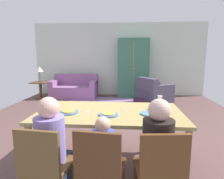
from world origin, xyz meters
TOP-DOWN VIEW (x-y plane):
  - ground_plane at (0.00, 0.50)m, footprint 6.41×6.19m
  - back_wall at (0.00, 3.64)m, footprint 6.41×0.10m
  - dining_table at (0.10, -1.38)m, footprint 1.92×1.08m
  - plate_near_man at (-0.43, -1.50)m, footprint 0.25×0.25m
  - pizza_near_man at (-0.43, -1.50)m, footprint 0.17×0.17m
  - plate_near_child at (0.10, -1.56)m, footprint 0.25×0.25m
  - pizza_near_child at (0.10, -1.56)m, footprint 0.17×0.17m
  - plate_near_woman at (0.63, -1.48)m, footprint 0.25×0.25m
  - wine_glass at (0.79, -1.20)m, footprint 0.07×0.07m
  - fork at (-0.19, -1.43)m, footprint 0.02×0.15m
  - knife at (0.27, -1.28)m, footprint 0.06×0.17m
  - dining_chair_man at (-0.44, -2.28)m, footprint 0.46×0.46m
  - person_man at (-0.43, -2.11)m, footprint 0.31×0.41m
  - dining_chair_child at (0.09, -2.28)m, footprint 0.46×0.46m
  - person_child at (0.10, -2.11)m, footprint 0.22×0.30m
  - dining_chair_woman at (0.64, -2.28)m, footprint 0.46×0.46m
  - person_woman at (0.62, -2.11)m, footprint 0.31×0.41m
  - area_rug at (-0.28, 2.13)m, footprint 2.60×1.80m
  - couch at (-1.57, 2.99)m, footprint 1.62×0.86m
  - armchair at (1.19, 2.30)m, footprint 1.18×1.18m
  - armoire at (0.55, 3.25)m, footprint 1.10×0.59m
  - side_table at (-2.73, 2.73)m, footprint 0.56×0.56m
  - table_lamp at (-2.73, 2.73)m, footprint 0.26×0.26m
  - handbag at (0.69, 1.83)m, footprint 0.32×0.16m

SIDE VIEW (x-z plane):
  - ground_plane at x=0.00m, z-range -0.02..0.00m
  - area_rug at x=-0.28m, z-range 0.00..0.01m
  - handbag at x=0.69m, z-range 0.00..0.26m
  - couch at x=-1.57m, z-range -0.11..0.71m
  - armchair at x=1.19m, z-range -0.09..0.73m
  - side_table at x=-2.73m, z-range 0.09..0.67m
  - person_child at x=0.10m, z-range -0.03..0.89m
  - dining_chair_man at x=-0.44m, z-range 0.06..0.93m
  - dining_chair_child at x=0.09m, z-range 0.06..0.93m
  - dining_chair_woman at x=0.64m, z-range 0.06..0.93m
  - person_man at x=-0.43m, z-range -0.04..1.07m
  - person_woman at x=0.62m, z-range -0.04..1.07m
  - dining_table at x=0.10m, z-range 0.32..1.08m
  - fork at x=-0.19m, z-range 0.76..0.77m
  - knife at x=0.27m, z-range 0.76..0.77m
  - plate_near_man at x=-0.43m, z-range 0.76..0.78m
  - plate_near_child at x=0.10m, z-range 0.76..0.78m
  - plate_near_woman at x=0.63m, z-range 0.76..0.78m
  - pizza_near_man at x=-0.43m, z-range 0.78..0.79m
  - pizza_near_child at x=0.10m, z-range 0.78..0.79m
  - wine_glass at x=0.79m, z-range 0.80..0.99m
  - table_lamp at x=-2.73m, z-range 0.74..1.28m
  - armoire at x=0.55m, z-range 0.00..2.10m
  - back_wall at x=0.00m, z-range 0.00..2.70m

